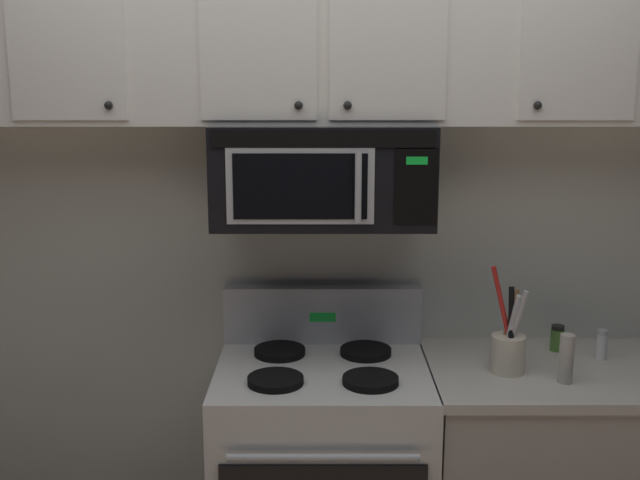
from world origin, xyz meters
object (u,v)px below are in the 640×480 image
(salt_shaker, at_px, (599,344))
(pepper_mill, at_px, (563,358))
(spice_jar, at_px, (554,338))
(over_range_microwave, at_px, (320,174))
(stove_range, at_px, (320,479))
(utensil_crock_cream, at_px, (505,348))

(salt_shaker, relative_size, pepper_mill, 0.65)
(pepper_mill, relative_size, spice_jar, 1.73)
(over_range_microwave, relative_size, spice_jar, 7.76)
(stove_range, xyz_separation_m, pepper_mill, (0.82, -0.13, 0.52))
(salt_shaker, distance_m, spice_jar, 0.16)
(spice_jar, bearing_deg, over_range_microwave, -175.85)
(stove_range, height_order, pepper_mill, stove_range)
(over_range_microwave, bearing_deg, pepper_mill, -16.98)
(pepper_mill, bearing_deg, spice_jar, 78.23)
(salt_shaker, xyz_separation_m, pepper_mill, (-0.20, -0.22, 0.03))
(stove_range, relative_size, utensil_crock_cream, 2.95)
(over_range_microwave, height_order, pepper_mill, over_range_microwave)
(stove_range, bearing_deg, over_range_microwave, 90.14)
(stove_range, distance_m, pepper_mill, 0.98)
(utensil_crock_cream, height_order, pepper_mill, utensil_crock_cream)
(stove_range, xyz_separation_m, over_range_microwave, (-0.00, 0.12, 1.11))
(stove_range, relative_size, salt_shaker, 10.13)
(stove_range, relative_size, over_range_microwave, 1.47)
(pepper_mill, distance_m, spice_jar, 0.32)
(stove_range, distance_m, over_range_microwave, 1.11)
(stove_range, height_order, over_range_microwave, over_range_microwave)
(utensil_crock_cream, distance_m, spice_jar, 0.33)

